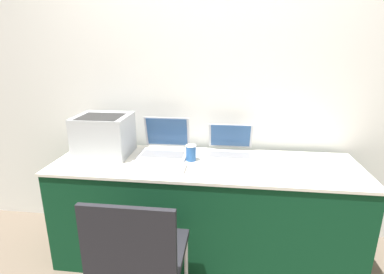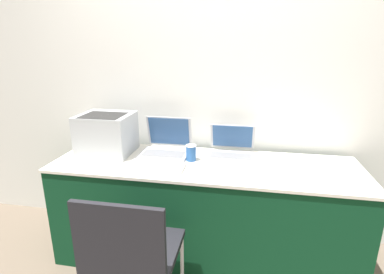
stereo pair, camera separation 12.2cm
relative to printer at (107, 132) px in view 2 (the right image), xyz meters
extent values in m
cube|color=silver|center=(0.78, 0.33, 0.36)|extent=(8.00, 0.05, 2.60)
cube|color=#0C381E|center=(0.78, -0.08, -0.56)|extent=(2.16, 0.64, 0.75)
cube|color=silver|center=(0.78, -0.08, -0.17)|extent=(2.18, 0.66, 0.02)
cube|color=#B2B7BC|center=(0.00, 0.00, -0.01)|extent=(0.39, 0.35, 0.31)
cube|color=black|center=(0.00, -0.03, 0.11)|extent=(0.31, 0.26, 0.05)
cube|color=#B7B7BC|center=(0.45, 0.02, -0.16)|extent=(0.36, 0.26, 0.02)
cube|color=slate|center=(0.45, 0.01, -0.15)|extent=(0.32, 0.14, 0.00)
cube|color=#B7B7BC|center=(0.45, 0.18, -0.02)|extent=(0.36, 0.07, 0.25)
cube|color=#2D5184|center=(0.45, 0.17, -0.02)|extent=(0.32, 0.06, 0.23)
cube|color=#B7B7BC|center=(0.95, 0.06, -0.16)|extent=(0.34, 0.22, 0.02)
cube|color=slate|center=(0.95, 0.05, -0.15)|extent=(0.30, 0.12, 0.00)
cube|color=#B7B7BC|center=(0.95, 0.21, -0.05)|extent=(0.34, 0.08, 0.21)
cube|color=#2D5184|center=(0.95, 0.20, -0.04)|extent=(0.31, 0.07, 0.19)
cube|color=silver|center=(0.46, -0.23, -0.15)|extent=(0.39, 0.17, 0.02)
cylinder|color=#285699|center=(0.67, -0.05, -0.11)|extent=(0.07, 0.07, 0.11)
cylinder|color=white|center=(0.67, -0.05, -0.05)|extent=(0.08, 0.08, 0.01)
cube|color=black|center=(0.48, -0.70, -0.48)|extent=(0.47, 0.45, 0.04)
cube|color=black|center=(0.48, -0.91, -0.26)|extent=(0.47, 0.03, 0.39)
cylinder|color=silver|center=(0.26, -0.49, -0.72)|extent=(0.02, 0.02, 0.44)
cylinder|color=silver|center=(0.70, -0.49, -0.72)|extent=(0.02, 0.02, 0.44)
camera|label=1|loc=(0.93, -2.07, 0.64)|focal=28.00mm
camera|label=2|loc=(1.05, -2.05, 0.64)|focal=28.00mm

